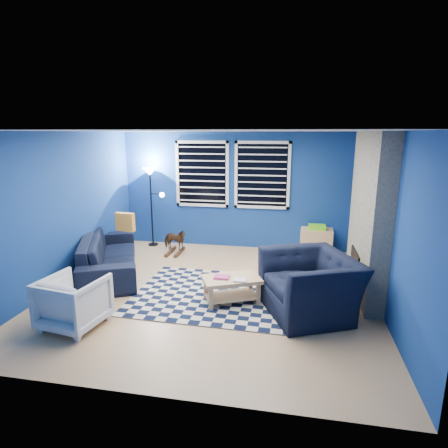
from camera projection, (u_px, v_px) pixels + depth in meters
name	position (u px, v px, depth m)	size (l,w,h in m)	color
floor	(212.00, 291.00, 5.99)	(5.00, 5.00, 0.00)	tan
ceiling	(211.00, 131.00, 5.40)	(5.00, 5.00, 0.00)	white
wall_back	(236.00, 191.00, 8.08)	(5.00, 5.00, 0.00)	navy
wall_left	(63.00, 209.00, 6.14)	(5.00, 5.00, 0.00)	navy
wall_right	(385.00, 222.00, 5.25)	(5.00, 5.00, 0.00)	navy
fireplace	(368.00, 218.00, 5.76)	(0.65, 2.00, 2.50)	gray
window_left	(202.00, 174.00, 8.09)	(1.17, 0.06, 1.42)	black
window_right	(262.00, 175.00, 7.86)	(1.17, 0.06, 1.42)	black
tv	(359.00, 191.00, 7.13)	(0.07, 1.00, 0.58)	black
rug	(216.00, 295.00, 5.86)	(2.50, 2.00, 0.02)	black
sofa	(109.00, 255.00, 6.73)	(0.91, 2.33, 0.68)	black
armchair_big	(310.00, 285.00, 5.21)	(1.12, 1.28, 0.83)	black
armchair_bent	(74.00, 302.00, 4.85)	(0.73, 0.75, 0.68)	gray
rocking_horse	(175.00, 240.00, 7.81)	(0.54, 0.25, 0.45)	#401F14
coffee_table	(231.00, 285.00, 5.53)	(0.96, 0.78, 0.42)	#D9AF7A
cabinet	(316.00, 241.00, 7.77)	(0.67, 0.46, 0.63)	#D9AF7A
floor_lamp	(151.00, 182.00, 8.13)	(0.47, 0.29, 1.74)	black
throw_pillow	(125.00, 222.00, 6.98)	(0.36, 0.11, 0.34)	orange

